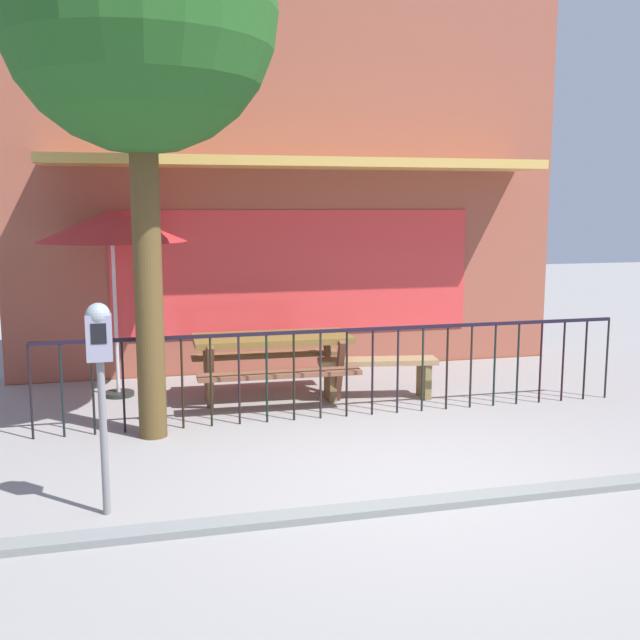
{
  "coord_description": "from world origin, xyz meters",
  "views": [
    {
      "loc": [
        -2.24,
        -5.53,
        2.29
      ],
      "look_at": [
        -0.19,
        2.45,
        1.01
      ],
      "focal_mm": 42.2,
      "sensor_mm": 36.0,
      "label": 1
    }
  ],
  "objects_px": {
    "patio_bench": "(377,369)",
    "street_tree": "(139,16)",
    "patio_umbrella": "(112,227)",
    "picnic_table_left": "(272,349)",
    "parking_meter_near": "(100,353)"
  },
  "relations": [
    {
      "from": "picnic_table_left",
      "to": "patio_bench",
      "type": "distance_m",
      "value": 1.27
    },
    {
      "from": "street_tree",
      "to": "patio_bench",
      "type": "bearing_deg",
      "value": 17.68
    },
    {
      "from": "patio_umbrella",
      "to": "picnic_table_left",
      "type": "bearing_deg",
      "value": -20.99
    },
    {
      "from": "patio_bench",
      "to": "picnic_table_left",
      "type": "bearing_deg",
      "value": 170.16
    },
    {
      "from": "street_tree",
      "to": "picnic_table_left",
      "type": "bearing_deg",
      "value": 36.78
    },
    {
      "from": "patio_umbrella",
      "to": "patio_bench",
      "type": "relative_size",
      "value": 1.54
    },
    {
      "from": "picnic_table_left",
      "to": "street_tree",
      "type": "height_order",
      "value": "street_tree"
    },
    {
      "from": "picnic_table_left",
      "to": "patio_bench",
      "type": "bearing_deg",
      "value": -9.84
    },
    {
      "from": "patio_bench",
      "to": "street_tree",
      "type": "xyz_separation_m",
      "value": [
        -2.62,
        -0.84,
        3.63
      ]
    },
    {
      "from": "picnic_table_left",
      "to": "parking_meter_near",
      "type": "distance_m",
      "value": 3.47
    },
    {
      "from": "parking_meter_near",
      "to": "picnic_table_left",
      "type": "bearing_deg",
      "value": 58.03
    },
    {
      "from": "picnic_table_left",
      "to": "street_tree",
      "type": "bearing_deg",
      "value": -143.22
    },
    {
      "from": "picnic_table_left",
      "to": "patio_umbrella",
      "type": "distance_m",
      "value": 2.34
    },
    {
      "from": "patio_bench",
      "to": "street_tree",
      "type": "height_order",
      "value": "street_tree"
    },
    {
      "from": "patio_umbrella",
      "to": "patio_bench",
      "type": "distance_m",
      "value": 3.52
    }
  ]
}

